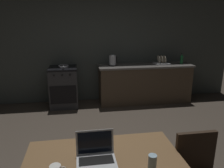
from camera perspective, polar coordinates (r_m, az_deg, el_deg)
ground_plane at (r=3.12m, az=-2.48°, el=-20.45°), size 12.00×12.00×0.00m
back_wall at (r=5.23m, az=-2.76°, el=9.83°), size 6.40×0.10×2.59m
kitchen_counter at (r=5.25m, az=8.30°, el=0.23°), size 2.16×0.64×0.88m
stove_oven at (r=5.03m, az=-12.29°, el=-0.71°), size 0.60×0.62×0.88m
laptop at (r=1.91m, az=-4.16°, el=-17.88°), size 0.32×0.25×0.23m
electric_kettle at (r=4.96m, az=0.15°, el=6.04°), size 0.18×0.16×0.24m
bottle at (r=5.40m, az=17.49°, el=6.17°), size 0.07×0.07×0.25m
frying_pan at (r=4.89m, az=-12.37°, el=4.46°), size 0.23×0.40×0.05m
drinking_glass at (r=1.83m, az=10.34°, el=-19.22°), size 0.07×0.07×0.12m
dish_rack at (r=5.27m, az=12.61°, el=5.50°), size 0.34×0.26×0.21m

